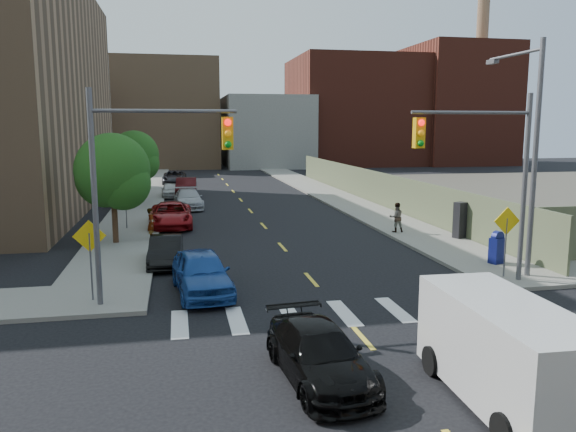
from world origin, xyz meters
name	(u,v)px	position (x,y,z in m)	size (l,w,h in m)	color
ground	(388,366)	(0.00, 0.00, 0.00)	(160.00, 160.00, 0.00)	black
sidewalk_nw	(147,188)	(-7.75, 41.50, 0.07)	(3.50, 73.00, 0.15)	gray
sidewalk_ne	(308,185)	(7.75, 41.50, 0.07)	(3.50, 73.00, 0.15)	gray
fence_north	(372,187)	(9.60, 28.00, 1.25)	(0.12, 44.00, 2.50)	#555A3F
gravel_lot	(568,194)	(28.00, 30.00, 0.03)	(36.00, 42.00, 0.06)	#595447
bg_bldg_west	(48,125)	(-22.00, 70.00, 6.00)	(14.00, 18.00, 12.00)	#592319
bg_bldg_midwest	(168,114)	(-6.00, 72.00, 7.50)	(14.00, 16.00, 15.00)	#8C6B4C
bg_bldg_center	(265,132)	(8.00, 70.00, 5.00)	(12.00, 16.00, 10.00)	gray
bg_bldg_east	(353,112)	(22.00, 72.00, 8.00)	(18.00, 18.00, 16.00)	#592319
bg_bldg_fareast	(455,105)	(38.00, 70.00, 9.00)	(14.00, 16.00, 18.00)	#592319
smokestack	(480,73)	(42.00, 70.00, 14.00)	(1.80, 1.80, 28.00)	#8C6B4C
signal_nw	(143,168)	(-5.98, 6.00, 4.53)	(4.59, 0.30, 7.00)	#59595E
signal_ne	(488,163)	(5.98, 6.00, 4.53)	(4.59, 0.30, 7.00)	#59595E
streetlight_ne	(530,142)	(8.20, 6.90, 5.22)	(0.25, 3.70, 9.00)	#59595E
warn_sign_nw	(90,245)	(-7.80, 6.50, 1.99)	(1.06, 0.06, 2.83)	#59595E
warn_sign_ne	(506,229)	(7.20, 6.50, 1.99)	(1.06, 0.06, 2.83)	#59595E
warn_sign_midwest	(125,195)	(-7.80, 20.00, 1.99)	(1.06, 0.06, 2.83)	#59595E
tree_west_near	(113,175)	(-8.00, 16.05, 3.48)	(3.66, 3.64, 5.52)	#332114
tree_west_far	(134,158)	(-8.00, 31.05, 3.48)	(3.66, 3.64, 5.52)	#332114
parked_car_blue	(202,272)	(-4.20, 7.00, 0.77)	(1.81, 4.50, 1.53)	#1C479A
parked_car_black	(166,251)	(-5.50, 11.43, 0.62)	(1.31, 3.75, 1.23)	black
parked_car_red	(171,215)	(-5.35, 20.68, 0.72)	(2.38, 5.16, 1.43)	maroon
parked_car_silver	(188,199)	(-4.20, 28.07, 0.69)	(1.93, 4.74, 1.38)	#A0A2A8
parked_car_white	(170,190)	(-5.50, 34.65, 0.61)	(1.44, 3.59, 1.22)	silver
parked_car_maroon	(186,187)	(-4.20, 34.99, 0.78)	(1.65, 4.74, 1.56)	#3B0B0E
parked_car_grey	(175,178)	(-5.18, 45.21, 0.70)	(2.33, 5.06, 1.40)	black
black_sedan	(319,354)	(-1.84, -0.38, 0.62)	(1.75, 4.31, 1.25)	black
cargo_van	(502,348)	(1.72, -2.09, 1.17)	(2.15, 4.91, 2.22)	silver
mailbox	(497,248)	(8.08, 8.46, 0.82)	(0.68, 0.59, 1.38)	#0E1557
payphone	(460,220)	(9.20, 13.74, 1.07)	(0.55, 0.45, 1.85)	black
pedestrian_west	(151,223)	(-6.30, 16.64, 0.93)	(0.57, 0.37, 1.57)	gray
pedestrian_east	(396,217)	(6.64, 15.90, 0.95)	(0.78, 0.61, 1.60)	gray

